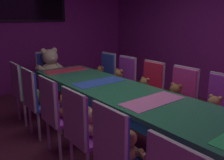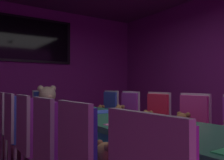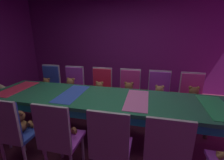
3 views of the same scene
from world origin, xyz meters
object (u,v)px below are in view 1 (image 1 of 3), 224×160
banquet_table (123,97)px  teddy_left_1 (129,146)px  chair_right_5 (106,72)px  king_teddy_bear (51,66)px  chair_right_2 (181,94)px  throne_chair (48,71)px  chair_right_1 (220,106)px  chair_right_3 (150,85)px  teddy_right_4 (118,79)px  teddy_right_1 (213,109)px  teddy_left_3 (66,108)px  chair_left_5 (22,87)px  chair_right_4 (124,78)px  teddy_right_5 (100,74)px  teddy_left_5 (31,87)px  teddy_left_4 (45,95)px  chair_left_1 (116,150)px  teddy_right_3 (144,88)px  teddy_left_2 (93,124)px  chair_left_4 (35,96)px  chair_left_3 (55,109)px  teddy_right_2 (175,96)px

banquet_table → teddy_left_1: size_ratio=12.55×
chair_right_5 → king_teddy_bear: 1.11m
chair_right_2 → chair_right_5: bearing=-90.2°
throne_chair → teddy_left_1: bearing=-11.7°
chair_right_1 → chair_right_3: (-0.00, 1.15, 0.00)m
teddy_right_4 → throne_chair: 1.62m
chair_right_5 → teddy_right_1: bearing=86.3°
teddy_left_3 → teddy_right_4: (1.35, 0.61, 0.02)m
teddy_right_4 → chair_left_5: bearing=-21.0°
chair_right_4 → teddy_right_5: (-0.13, 0.58, -0.02)m
teddy_left_1 → chair_left_5: size_ratio=0.29×
teddy_left_5 → teddy_right_4: size_ratio=0.80×
teddy_left_4 → teddy_left_1: bearing=-89.5°
chair_left_1 → teddy_left_4: (0.13, 1.75, -0.01)m
teddy_right_1 → chair_right_4: 1.77m
teddy_right_1 → teddy_right_3: teddy_right_1 is taller
teddy_right_5 → chair_right_5: bearing=180.0°
chair_right_2 → teddy_right_4: chair_right_2 is taller
teddy_left_1 → teddy_left_5: teddy_left_1 is taller
teddy_left_2 → chair_left_5: chair_left_5 is taller
teddy_left_1 → throne_chair: bearing=78.3°
chair_left_1 → teddy_right_3: size_ratio=3.20×
chair_left_4 → teddy_left_2: bearing=-82.6°
teddy_right_3 → chair_right_3: bearing=180.0°
chair_left_3 → teddy_left_5: (0.14, 1.18, -0.03)m
banquet_table → chair_left_3: chair_left_3 is taller
chair_left_4 → chair_right_4: (1.65, -0.00, 0.00)m
chair_right_3 → teddy_right_2: bearing=76.4°
chair_right_4 → king_teddy_bear: (-0.82, 1.30, 0.12)m
teddy_left_2 → teddy_right_1: (1.35, -0.56, -0.00)m
teddy_right_2 → teddy_right_1: bearing=89.8°
chair_right_3 → teddy_right_3: chair_right_3 is taller
chair_right_1 → chair_left_3: bearing=-35.3°
chair_left_1 → chair_left_5: (-0.01, 2.33, 0.00)m
chair_right_3 → teddy_right_3: size_ratio=3.20×
teddy_left_2 → chair_right_5: bearing=49.9°
teddy_left_3 → chair_right_4: size_ratio=0.29×
chair_right_2 → chair_right_4: 1.20m
chair_left_3 → chair_right_2: (1.65, -0.60, 0.00)m
teddy_right_3 → teddy_left_5: bearing=-41.2°
chair_left_3 → teddy_left_5: bearing=83.4°
teddy_right_4 → banquet_table: bearing=52.9°
teddy_left_3 → chair_right_5: chair_right_5 is taller
chair_right_4 → chair_right_5: bearing=-91.4°
chair_left_4 → teddy_right_1: (1.51, -1.77, -0.01)m
teddy_left_1 → chair_left_5: (-0.16, 2.33, 0.02)m
teddy_right_2 → throne_chair: size_ratio=0.34×
chair_right_1 → teddy_right_4: bearing=-85.1°
teddy_left_1 → chair_right_1: (1.49, -0.02, 0.02)m
teddy_right_1 → teddy_right_4: bearing=-89.8°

